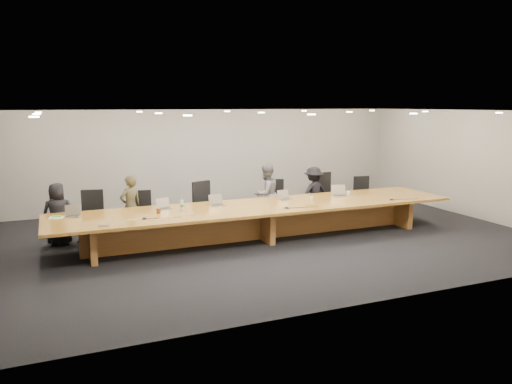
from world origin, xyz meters
TOP-DOWN VIEW (x-y plane):
  - ground at (0.00, 0.00)m, footprint 12.00×12.00m
  - back_wall at (0.00, 4.00)m, footprint 12.00×0.02m
  - conference_table at (0.00, 0.00)m, footprint 9.00×1.80m
  - chair_far_left at (-3.46, 1.25)m, footprint 0.65×0.65m
  - chair_left at (-2.39, 1.20)m, footprint 0.60×0.60m
  - chair_mid_left at (-0.88, 1.18)m, footprint 0.76×0.76m
  - chair_mid_right at (0.91, 1.22)m, footprint 0.71×0.71m
  - chair_right at (2.46, 1.27)m, footprint 0.69×0.69m
  - chair_far_right at (3.53, 1.20)m, footprint 0.62×0.62m
  - person_a at (-4.15, 1.18)m, footprint 0.66×0.44m
  - person_b at (-2.64, 1.20)m, footprint 0.60×0.50m
  - person_c at (0.66, 1.23)m, footprint 0.88×0.78m
  - person_d at (2.02, 1.27)m, footprint 0.95×0.65m
  - laptop_a at (-3.90, 0.39)m, footprint 0.34×0.28m
  - laptop_b at (-2.04, 0.43)m, footprint 0.34×0.27m
  - laptop_c at (-0.89, 0.34)m, footprint 0.35×0.27m
  - laptop_d at (0.78, 0.39)m, footprint 0.31×0.25m
  - laptop_e at (2.20, 0.28)m, footprint 0.40×0.32m
  - water_bottle at (-1.76, 0.10)m, footprint 0.08×0.08m
  - amber_mug at (-2.26, 0.05)m, footprint 0.11×0.11m
  - paper_cup_near at (1.31, 0.09)m, footprint 0.08×0.08m
  - paper_cup_far at (2.45, 0.30)m, footprint 0.10×0.10m
  - notepad at (-4.19, 0.41)m, footprint 0.31×0.28m
  - lime_gadget at (-4.18, 0.42)m, footprint 0.18×0.13m
  - av_box at (-3.39, -0.61)m, footprint 0.20×0.17m
  - mic_left at (-2.61, -0.35)m, footprint 0.15×0.15m
  - mic_center at (0.37, -0.51)m, footprint 0.17×0.17m
  - mic_right at (3.05, -0.59)m, footprint 0.14×0.14m

SIDE VIEW (x-z plane):
  - ground at x=0.00m, z-range 0.00..0.00m
  - conference_table at x=0.00m, z-range 0.15..0.90m
  - chair_far_right at x=3.53m, z-range 0.00..1.04m
  - chair_left at x=-2.39m, z-range 0.00..1.05m
  - chair_mid_right at x=0.91m, z-range 0.00..1.11m
  - chair_far_left at x=-3.46m, z-range 0.00..1.12m
  - chair_mid_left at x=-0.88m, z-range 0.00..1.17m
  - chair_right at x=2.46m, z-range 0.00..1.20m
  - person_a at x=-4.15m, z-range 0.00..1.34m
  - person_d at x=2.02m, z-range 0.00..1.36m
  - person_b at x=-2.64m, z-range 0.00..1.41m
  - person_c at x=0.66m, z-range 0.00..1.51m
  - notepad at x=-4.19m, z-range 0.75..0.77m
  - av_box at x=-3.39m, z-range 0.75..0.78m
  - mic_left at x=-2.61m, z-range 0.75..0.78m
  - mic_right at x=3.05m, z-range 0.75..0.78m
  - mic_center at x=0.37m, z-range 0.75..0.78m
  - lime_gadget at x=-4.18m, z-range 0.77..0.79m
  - paper_cup_near at x=1.31m, z-range 0.75..0.83m
  - paper_cup_far at x=2.45m, z-range 0.75..0.85m
  - amber_mug at x=-2.26m, z-range 0.75..0.85m
  - water_bottle at x=-1.76m, z-range 0.75..0.97m
  - laptop_d at x=0.78m, z-range 0.75..0.98m
  - laptop_b at x=-2.04m, z-range 0.75..0.98m
  - laptop_a at x=-3.90m, z-range 0.75..0.98m
  - laptop_c at x=-0.89m, z-range 0.75..1.00m
  - laptop_e at x=2.20m, z-range 0.75..1.03m
  - back_wall at x=0.00m, z-range 0.00..2.80m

